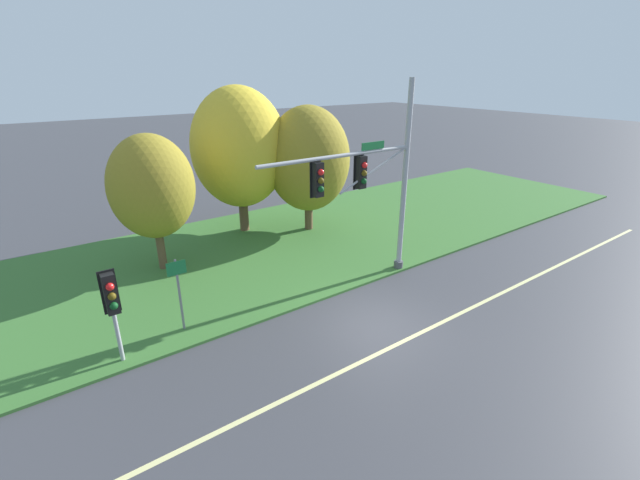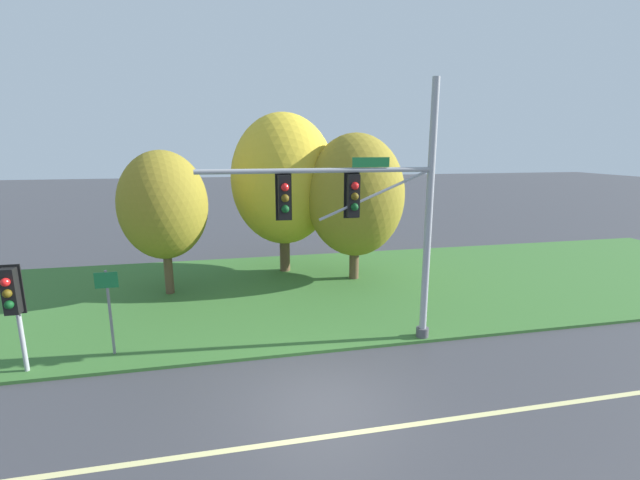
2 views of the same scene
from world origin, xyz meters
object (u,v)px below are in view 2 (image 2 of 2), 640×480
tree_behind_signpost (355,196)px  pedestrian_signal_near_kerb (12,297)px  tree_nearest_road (163,206)px  route_sign_post (109,302)px  traffic_signal_mast (373,208)px  tree_left_of_mast (284,180)px

tree_behind_signpost → pedestrian_signal_near_kerb: bearing=-150.0°
tree_nearest_road → tree_behind_signpost: bearing=2.9°
route_sign_post → pedestrian_signal_near_kerb: bearing=-160.8°
traffic_signal_mast → tree_behind_signpost: size_ratio=1.20×
tree_left_of_mast → tree_behind_signpost: size_ratio=1.14×
traffic_signal_mast → pedestrian_signal_near_kerb: size_ratio=2.63×
pedestrian_signal_near_kerb → route_sign_post: size_ratio=1.18×
traffic_signal_mast → route_sign_post: 8.09m
tree_left_of_mast → tree_nearest_road: bearing=-155.8°
traffic_signal_mast → tree_nearest_road: 9.06m
route_sign_post → tree_behind_signpost: tree_behind_signpost is taller
traffic_signal_mast → tree_nearest_road: size_ratio=1.35×
tree_nearest_road → tree_left_of_mast: 5.67m
route_sign_post → tree_left_of_mast: 10.10m
pedestrian_signal_near_kerb → route_sign_post: 2.27m
tree_nearest_road → tree_left_of_mast: size_ratio=0.78×
tree_nearest_road → pedestrian_signal_near_kerb: bearing=-116.6°
pedestrian_signal_near_kerb → route_sign_post: pedestrian_signal_near_kerb is taller
tree_nearest_road → tree_left_of_mast: bearing=24.2°
pedestrian_signal_near_kerb → tree_left_of_mast: size_ratio=0.40×
tree_nearest_road → route_sign_post: bearing=-99.9°
route_sign_post → tree_nearest_road: tree_nearest_road is taller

